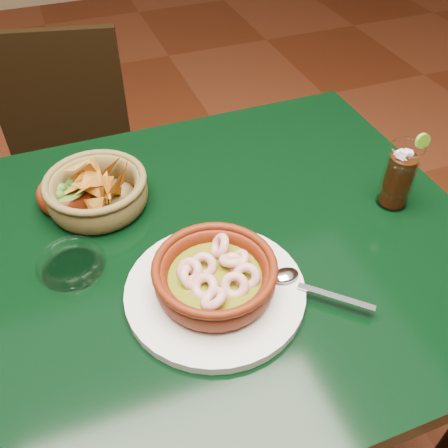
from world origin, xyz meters
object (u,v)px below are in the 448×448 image
object	(u,v)px
dining_chair	(70,171)
cola_drink	(399,176)
chip_basket	(97,191)
shrimp_plate	(215,280)
dining_table	(148,299)

from	to	relation	value
dining_chair	cola_drink	world-z (taller)	cola_drink
dining_chair	chip_basket	bearing A→B (deg)	-85.64
dining_chair	shrimp_plate	world-z (taller)	dining_chair
dining_chair	shrimp_plate	xyz separation A→B (m)	(0.17, -0.81, 0.32)
dining_chair	chip_basket	distance (m)	0.62
dining_table	shrimp_plate	distance (m)	0.19
shrimp_plate	cola_drink	world-z (taller)	cola_drink
chip_basket	cola_drink	bearing A→B (deg)	-20.04
dining_table	chip_basket	distance (m)	0.22
dining_chair	chip_basket	xyz separation A→B (m)	(0.04, -0.53, 0.32)
dining_table	chip_basket	world-z (taller)	chip_basket
shrimp_plate	cola_drink	bearing A→B (deg)	12.91
dining_chair	cola_drink	size ratio (longest dim) A/B	5.76
dining_chair	dining_table	bearing A→B (deg)	-83.57
dining_table	cola_drink	distance (m)	0.51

